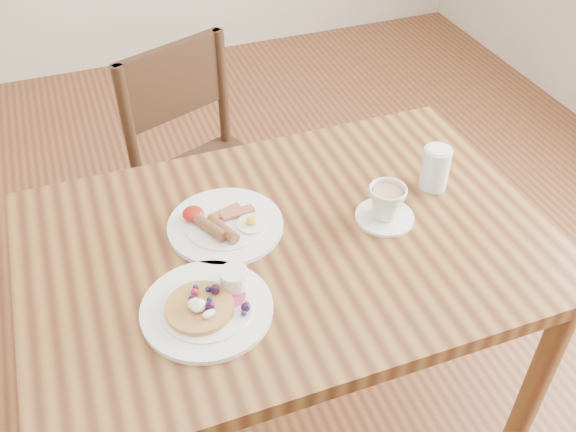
% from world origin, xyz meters
% --- Properties ---
extents(ground, '(5.00, 5.00, 0.00)m').
position_xyz_m(ground, '(0.00, 0.00, 0.00)').
color(ground, '#592F19').
rests_on(ground, ground).
extents(dining_table, '(1.20, 0.80, 0.75)m').
position_xyz_m(dining_table, '(0.00, 0.00, 0.65)').
color(dining_table, brown).
rests_on(dining_table, ground).
extents(chair_far, '(0.54, 0.54, 0.88)m').
position_xyz_m(chair_far, '(-0.04, 0.67, 0.49)').
color(chair_far, '#322212').
rests_on(chair_far, ground).
extents(pancake_plate, '(0.27, 0.27, 0.06)m').
position_xyz_m(pancake_plate, '(-0.22, -0.14, 0.76)').
color(pancake_plate, white).
rests_on(pancake_plate, dining_table).
extents(breakfast_plate, '(0.27, 0.27, 0.04)m').
position_xyz_m(breakfast_plate, '(-0.13, 0.09, 0.76)').
color(breakfast_plate, white).
rests_on(breakfast_plate, dining_table).
extents(teacup_saucer, '(0.14, 0.14, 0.09)m').
position_xyz_m(teacup_saucer, '(0.24, -0.01, 0.79)').
color(teacup_saucer, white).
rests_on(teacup_saucer, dining_table).
extents(water_glass, '(0.07, 0.07, 0.11)m').
position_xyz_m(water_glass, '(0.41, 0.06, 0.81)').
color(water_glass, silver).
rests_on(water_glass, dining_table).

